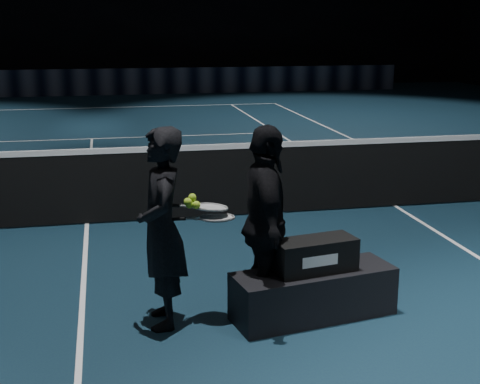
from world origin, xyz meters
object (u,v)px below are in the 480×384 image
Objects in this scene: racket_upper at (211,207)px; tennis_balls at (193,203)px; racket_bag at (315,255)px; player_a at (162,229)px; player_bench at (313,294)px; player_b at (266,224)px; racket_lower at (217,218)px.

tennis_balls is (-0.15, -0.03, 0.05)m from racket_upper.
racket_bag is 0.42× the size of player_a.
player_b is at bearing 159.69° from player_bench.
player_bench is 2.04× the size of racket_lower.
racket_bag is 1.11m from tennis_balls.
racket_upper reaches higher than racket_bag.
player_bench is at bearing -9.58° from racket_upper.
tennis_balls is at bearing 178.53° from racket_lower.
racket_upper is at bearing 85.43° from player_b.
player_bench is 1.30m from tennis_balls.
player_a is 0.46m from racket_lower.
player_b reaches higher than racket_lower.
player_bench is 2.04× the size of racket_upper.
player_b is 2.42× the size of racket_lower.
player_bench is 1.40m from player_a.
player_a is at bearing 177.26° from tennis_balls.
racket_lower reaches higher than player_bench.
player_a is (-1.25, 0.13, 0.62)m from player_bench.
racket_lower reaches higher than racket_bag.
racket_upper is 5.67× the size of tennis_balls.
player_a is 0.85m from player_b.
tennis_balls reaches higher than racket_lower.
racket_bag is 0.96m from racket_upper.
player_b reaches higher than tennis_balls.
player_a is at bearing 180.00° from racket_lower.
racket_lower is 5.67× the size of tennis_balls.
player_b is 2.42× the size of racket_upper.
racket_upper is (-0.45, 0.07, 0.15)m from player_b.
player_a is 0.33m from tennis_balls.
player_b is at bearing 0.00° from racket_lower.
tennis_balls is at bearing -170.43° from racket_upper.
racket_upper reaches higher than racket_lower.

